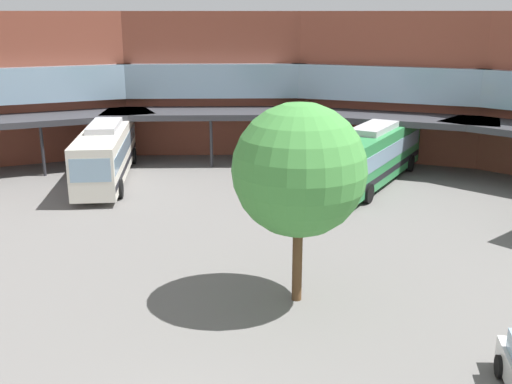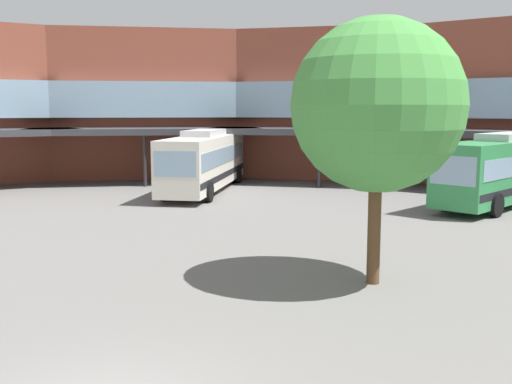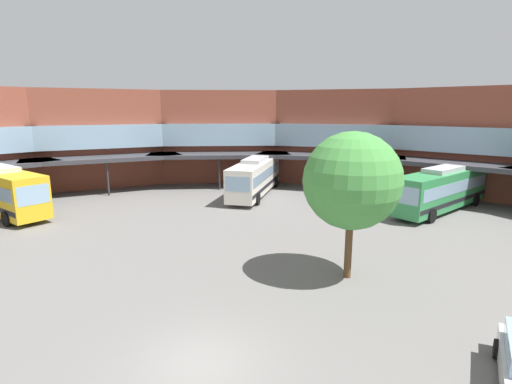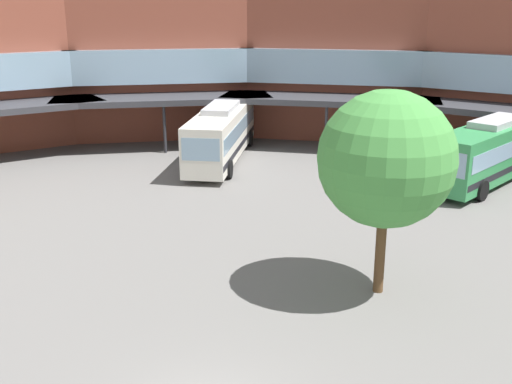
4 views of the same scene
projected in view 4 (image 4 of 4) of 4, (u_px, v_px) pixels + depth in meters
station_building at (312, 96)px, 32.32m from camera, size 76.91×44.43×10.22m
bus_0 at (222, 132)px, 39.41m from camera, size 3.41×12.28×3.61m
bus_3 at (494, 149)px, 35.00m from camera, size 8.24×11.40×3.63m
plaza_tree at (386, 160)px, 20.65m from camera, size 4.70×4.70×7.26m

